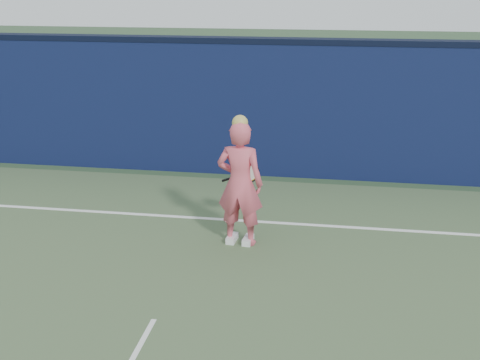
# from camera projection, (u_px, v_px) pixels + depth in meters

# --- Properties ---
(backstop_wall) EXTENTS (24.00, 0.40, 2.50)m
(backstop_wall) POSITION_uv_depth(u_px,v_px,m) (235.00, 109.00, 11.50)
(backstop_wall) COLOR #0D183D
(backstop_wall) RESTS_ON ground
(wall_cap) EXTENTS (24.00, 0.42, 0.10)m
(wall_cap) POSITION_uv_depth(u_px,v_px,m) (234.00, 40.00, 11.08)
(wall_cap) COLOR black
(wall_cap) RESTS_ON backstop_wall
(player) EXTENTS (0.70, 0.49, 1.89)m
(player) POSITION_uv_depth(u_px,v_px,m) (240.00, 183.00, 8.43)
(player) COLOR #E15769
(player) RESTS_ON ground
(racket) EXTENTS (0.56, 0.23, 0.31)m
(racket) POSITION_uv_depth(u_px,v_px,m) (248.00, 173.00, 8.90)
(racket) COLOR black
(racket) RESTS_ON ground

